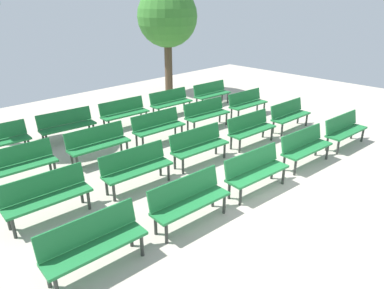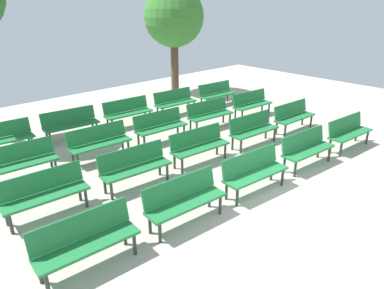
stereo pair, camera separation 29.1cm
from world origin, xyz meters
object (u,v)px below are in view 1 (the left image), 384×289
object	(u,v)px
bench_r1_c2	(199,144)
bench_r3_c4	(211,92)
bench_r2_c0	(18,163)
tree_1	(167,17)
bench_r0_c3	(305,145)
bench_r3_c1	(67,124)
bench_r1_c3	(251,127)
bench_r2_c1	(98,142)
bench_r2_c3	(206,113)
bench_r2_c2	(158,125)
bench_r1_c1	(136,166)
bench_r0_c2	(256,169)
bench_r2_c4	(247,102)
bench_r0_c1	(189,198)
bench_r0_c0	(93,241)
bench_r1_c0	(46,194)
bench_r3_c3	(170,101)
bench_r1_c4	(289,114)
bench_r3_c2	(124,112)
bench_r0_c4	(344,129)

from	to	relation	value
bench_r1_c2	bench_r3_c4	world-z (taller)	same
bench_r2_c0	tree_1	distance (m)	9.35
bench_r0_c3	bench_r3_c1	distance (m)	6.70
bench_r3_c4	bench_r0_c3	bearing A→B (deg)	-110.50
bench_r1_c2	bench_r1_c3	bearing A→B (deg)	-0.69
bench_r2_c1	bench_r2_c3	size ratio (longest dim) A/B	0.99
bench_r1_c3	bench_r2_c2	world-z (taller)	same
tree_1	bench_r1_c1	bearing A→B (deg)	-136.25
bench_r0_c2	bench_r2_c4	xyz separation A→B (m)	(4.14, 3.33, 0.00)
bench_r0_c1	bench_r0_c3	distance (m)	3.83
bench_r0_c1	bench_r1_c3	xyz separation A→B (m)	(3.94, 1.49, 0.00)
bench_r1_c2	bench_r2_c2	xyz separation A→B (m)	(0.19, 1.82, 0.00)
bench_r0_c1	bench_r2_c3	xyz separation A→B (m)	(4.07, 3.35, 0.00)
tree_1	bench_r0_c0	bearing A→B (deg)	-137.32
bench_r2_c1	bench_r2_c4	world-z (taller)	same
bench_r0_c1	bench_r3_c1	size ratio (longest dim) A/B	1.00
bench_r2_c2	bench_r3_c1	distance (m)	2.69
bench_r1_c2	bench_r2_c2	distance (m)	1.83
bench_r1_c0	bench_r3_c3	size ratio (longest dim) A/B	1.00
bench_r0_c3	bench_r3_c4	bearing A→B (deg)	71.45
bench_r1_c4	bench_r0_c1	bearing A→B (deg)	-164.04
bench_r1_c3	bench_r1_c4	xyz separation A→B (m)	(1.91, -0.11, 0.00)
bench_r0_c2	bench_r1_c1	distance (m)	2.60
bench_r1_c4	bench_r1_c3	bearing A→B (deg)	179.36
bench_r1_c4	bench_r3_c2	bearing A→B (deg)	135.00
bench_r2_c3	bench_r3_c1	bearing A→B (deg)	155.09
bench_r1_c4	bench_r0_c0	bearing A→B (deg)	-168.21
bench_r1_c2	bench_r2_c0	size ratio (longest dim) A/B	1.00
bench_r2_c2	bench_r3_c2	world-z (taller)	same
bench_r0_c1	bench_r2_c0	size ratio (longest dim) A/B	1.00
bench_r2_c3	bench_r3_c4	size ratio (longest dim) A/B	1.01
bench_r2_c2	bench_r3_c3	xyz separation A→B (m)	(2.00, 1.70, 0.00)
bench_r1_c1	bench_r1_c4	xyz separation A→B (m)	(5.72, -0.40, 0.00)
bench_r1_c2	bench_r3_c1	bearing A→B (deg)	117.98
bench_r0_c1	bench_r2_c3	world-z (taller)	same
bench_r0_c0	bench_r1_c4	xyz separation A→B (m)	(7.74, 1.25, 0.00)
bench_r1_c3	tree_1	distance (m)	7.21
bench_r1_c2	tree_1	xyz separation A→B (m)	(4.36, 6.06, 2.66)
bench_r2_c1	bench_r3_c2	distance (m)	2.63
bench_r3_c2	tree_1	world-z (taller)	tree_1
bench_r1_c0	bench_r0_c4	bearing A→B (deg)	-13.95
bench_r0_c4	bench_r3_c1	xyz separation A→B (m)	(-5.36, 5.92, 0.00)
bench_r2_c4	tree_1	world-z (taller)	tree_1
bench_r1_c2	tree_1	bearing A→B (deg)	59.10
bench_r3_c1	tree_1	world-z (taller)	tree_1
bench_r2_c1	bench_r3_c4	xyz separation A→B (m)	(5.86, 1.39, 0.00)
bench_r1_c2	bench_r2_c1	bearing A→B (deg)	136.92
bench_r0_c3	bench_r2_c0	distance (m)	6.79
bench_r2_c2	bench_r1_c4	bearing A→B (deg)	-26.49
bench_r1_c4	bench_r3_c2	xyz separation A→B (m)	(-3.58, 3.93, 0.00)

